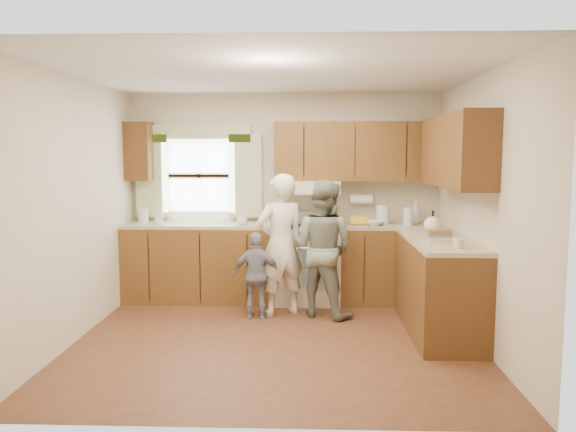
{
  "coord_description": "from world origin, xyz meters",
  "views": [
    {
      "loc": [
        0.3,
        -5.2,
        1.78
      ],
      "look_at": [
        0.1,
        0.4,
        1.15
      ],
      "focal_mm": 35.0,
      "sensor_mm": 36.0,
      "label": 1
    }
  ],
  "objects_px": {
    "woman_right": "(323,248)",
    "child": "(257,275)",
    "woman_left": "(280,245)",
    "stove": "(308,263)"
  },
  "relations": [
    {
      "from": "child",
      "to": "woman_left",
      "type": "bearing_deg",
      "value": -148.54
    },
    {
      "from": "woman_left",
      "to": "woman_right",
      "type": "relative_size",
      "value": 1.05
    },
    {
      "from": "woman_left",
      "to": "child",
      "type": "bearing_deg",
      "value": 1.13
    },
    {
      "from": "stove",
      "to": "woman_left",
      "type": "distance_m",
      "value": 0.73
    },
    {
      "from": "stove",
      "to": "woman_right",
      "type": "distance_m",
      "value": 0.67
    },
    {
      "from": "woman_right",
      "to": "stove",
      "type": "bearing_deg",
      "value": -44.48
    },
    {
      "from": "stove",
      "to": "child",
      "type": "height_order",
      "value": "stove"
    },
    {
      "from": "child",
      "to": "woman_right",
      "type": "bearing_deg",
      "value": -166.56
    },
    {
      "from": "woman_right",
      "to": "woman_left",
      "type": "bearing_deg",
      "value": 29.61
    },
    {
      "from": "woman_right",
      "to": "child",
      "type": "xyz_separation_m",
      "value": [
        -0.71,
        -0.14,
        -0.28
      ]
    }
  ]
}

